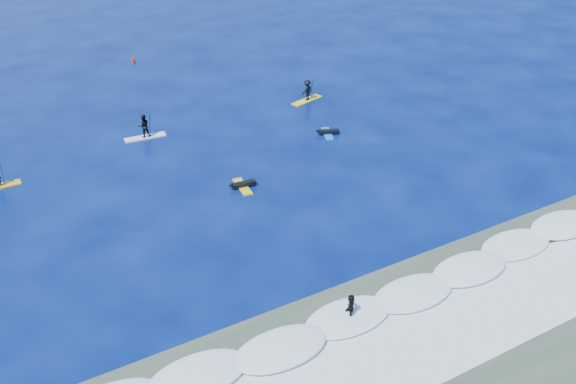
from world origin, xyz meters
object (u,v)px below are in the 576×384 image
prone_paddler_near (243,185)px  wave_surfer (351,307)px  prone_paddler_far (328,132)px  marker_buoy (133,60)px  sup_paddler_center (144,128)px  sup_paddler_right (307,92)px

prone_paddler_near → wave_surfer: 14.45m
prone_paddler_far → marker_buoy: bearing=40.9°
prone_paddler_near → wave_surfer: wave_surfer is taller
sup_paddler_center → sup_paddler_right: (14.77, 0.11, 0.03)m
sup_paddler_right → prone_paddler_far: bearing=-123.6°
sup_paddler_center → prone_paddler_far: 14.23m
prone_paddler_near → sup_paddler_right: bearing=-40.7°
wave_surfer → marker_buoy: (2.72, 42.29, -0.47)m
prone_paddler_near → prone_paddler_far: 10.33m
sup_paddler_center → prone_paddler_near: 11.11m
prone_paddler_far → sup_paddler_right: bearing=4.6°
marker_buoy → sup_paddler_right: bearing=-59.6°
prone_paddler_far → marker_buoy: marker_buoy is taller
prone_paddler_near → sup_paddler_center: bearing=23.0°
sup_paddler_center → prone_paddler_far: bearing=-22.2°
wave_surfer → marker_buoy: 42.38m
sup_paddler_center → prone_paddler_near: (3.16, -10.64, -0.66)m
sup_paddler_right → prone_paddler_far: size_ratio=1.37×
prone_paddler_near → prone_paddler_far: (9.47, 4.13, -0.00)m
sup_paddler_right → prone_paddler_far: sup_paddler_right is taller
prone_paddler_near → wave_surfer: (-1.18, -14.39, 0.60)m
marker_buoy → prone_paddler_near: bearing=-93.2°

